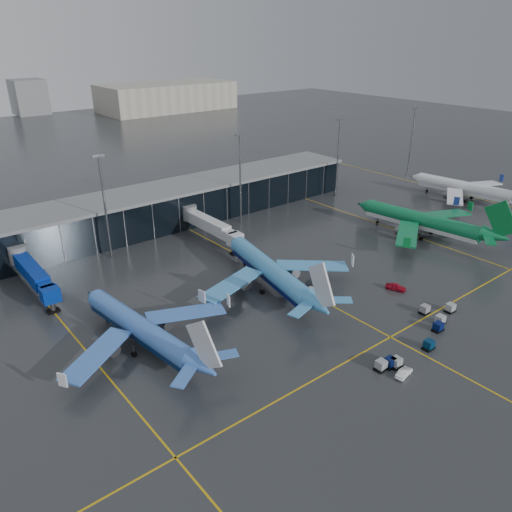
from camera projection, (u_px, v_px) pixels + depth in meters
ground at (294, 321)px, 95.89m from camera, size 600.00×600.00×0.00m
terminal_pier at (142, 211)px, 137.68m from camera, size 142.00×17.00×10.70m
jet_bridges at (33, 273)px, 104.60m from camera, size 94.00×27.50×7.20m
flood_masts at (178, 188)px, 128.54m from camera, size 203.00×0.50×25.50m
distant_hangars at (61, 104)px, 312.52m from camera, size 260.00×71.00×22.00m
taxi_lines at (295, 286)px, 109.12m from camera, size 220.00×120.00×0.02m
airliner_arkefly at (138, 316)px, 86.07m from camera, size 38.97×43.16×12.08m
airliner_klm_near at (270, 260)px, 106.09m from camera, size 44.89×48.95×13.05m
airliner_aer_lingus at (422, 211)px, 133.44m from camera, size 44.40×49.03×13.61m
airliner_ba at (465, 180)px, 162.11m from camera, size 41.78×46.26×12.95m
baggage_carts at (420, 336)px, 89.92m from camera, size 27.91×9.11×1.70m
mobile_airstair at (310, 289)px, 106.23m from camera, size 3.24×3.79×3.45m
service_van_red at (396, 287)px, 107.17m from camera, size 3.27×4.64×1.47m
service_van_white at (404, 373)px, 80.50m from camera, size 3.99×1.97×1.26m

